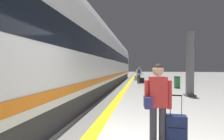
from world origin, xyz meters
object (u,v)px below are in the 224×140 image
(traveller_foreground, at_px, (157,100))
(platform_pillar, at_px, (190,65))
(rolling_suitcase_foreground, at_px, (176,131))
(suitcase_mid, at_px, (136,78))
(high_speed_train, at_px, (84,52))
(waste_bin, at_px, (177,82))
(suitcase_near, at_px, (142,80))
(passenger_near, at_px, (139,73))
(passenger_mid, at_px, (139,73))

(traveller_foreground, height_order, platform_pillar, platform_pillar)
(rolling_suitcase_foreground, relative_size, suitcase_mid, 1.04)
(high_speed_train, distance_m, waste_bin, 7.57)
(suitcase_near, relative_size, waste_bin, 1.06)
(traveller_foreground, xyz_separation_m, platform_pillar, (2.40, 6.64, 0.75))
(waste_bin, bearing_deg, passenger_near, 129.83)
(suitcase_near, xyz_separation_m, platform_pillar, (2.57, -6.91, 1.41))
(rolling_suitcase_foreground, xyz_separation_m, passenger_near, (-0.85, 13.83, 0.67))
(passenger_near, relative_size, waste_bin, 1.92)
(high_speed_train, distance_m, platform_pillar, 6.13)
(rolling_suitcase_foreground, xyz_separation_m, passenger_mid, (-0.91, 17.17, 0.56))
(high_speed_train, relative_size, passenger_near, 20.98)
(high_speed_train, relative_size, waste_bin, 40.19)
(passenger_near, height_order, suitcase_near, passenger_near)
(passenger_mid, height_order, waste_bin, passenger_mid)
(traveller_foreground, bearing_deg, passenger_mid, 91.82)
(high_speed_train, height_order, suitcase_near, high_speed_train)
(high_speed_train, xyz_separation_m, waste_bin, (6.15, 3.91, -2.05))
(waste_bin, bearing_deg, rolling_suitcase_foreground, -101.59)
(high_speed_train, relative_size, suitcase_mid, 35.79)
(high_speed_train, relative_size, traveller_foreground, 21.80)
(suitcase_near, distance_m, suitcase_mid, 3.46)
(suitcase_near, relative_size, platform_pillar, 0.27)
(traveller_foreground, height_order, passenger_mid, traveller_foreground)
(suitcase_mid, bearing_deg, passenger_near, -83.00)
(passenger_near, distance_m, passenger_mid, 3.34)
(rolling_suitcase_foreground, bearing_deg, suitcase_near, 92.27)
(platform_pillar, relative_size, waste_bin, 3.96)
(traveller_foreground, distance_m, rolling_suitcase_foreground, 0.71)
(high_speed_train, height_order, passenger_mid, high_speed_train)
(traveller_foreground, bearing_deg, suitcase_mid, 92.92)
(passenger_mid, bearing_deg, waste_bin, -66.33)
(passenger_mid, xyz_separation_m, waste_bin, (3.02, -6.89, -0.47))
(traveller_foreground, height_order, rolling_suitcase_foreground, traveller_foreground)
(rolling_suitcase_foreground, height_order, passenger_near, passenger_near)
(suitcase_mid, bearing_deg, traveller_foreground, -87.08)
(high_speed_train, bearing_deg, rolling_suitcase_foreground, -57.62)
(waste_bin, bearing_deg, suitcase_mid, 116.74)
(platform_pillar, bearing_deg, passenger_near, 111.79)
(rolling_suitcase_foreground, height_order, suitcase_near, rolling_suitcase_foreground)
(traveller_foreground, relative_size, suitcase_near, 1.73)
(passenger_near, distance_m, suitcase_near, 0.84)
(suitcase_mid, distance_m, waste_bin, 7.41)
(passenger_mid, xyz_separation_m, platform_pillar, (2.95, -10.56, 0.80))
(passenger_near, distance_m, waste_bin, 4.65)
(rolling_suitcase_foreground, distance_m, suitcase_near, 13.53)
(passenger_near, bearing_deg, passenger_mid, 91.03)
(waste_bin, bearing_deg, suitcase_near, 129.25)
(suitcase_near, height_order, waste_bin, suitcase_near)
(passenger_near, bearing_deg, rolling_suitcase_foreground, -86.48)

